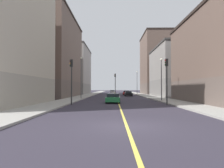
# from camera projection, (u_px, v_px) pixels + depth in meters

# --- Properties ---
(ground_plane) EXTENTS (400.00, 400.00, 0.00)m
(ground_plane) POSITION_uv_depth(u_px,v_px,m) (127.00, 126.00, 11.00)
(ground_plane) COLOR #2F2B37
(ground_plane) RESTS_ON ground
(sidewalk_left) EXTENTS (3.67, 168.00, 0.15)m
(sidewalk_left) POSITION_uv_depth(u_px,v_px,m) (143.00, 95.00, 59.94)
(sidewalk_left) COLOR #9E9B93
(sidewalk_left) RESTS_ON ground
(sidewalk_right) EXTENTS (3.67, 168.00, 0.15)m
(sidewalk_right) POSITION_uv_depth(u_px,v_px,m) (89.00, 95.00, 60.04)
(sidewalk_right) COLOR #9E9B93
(sidewalk_right) RESTS_ON ground
(lane_center_stripe) EXTENTS (0.16, 154.00, 0.01)m
(lane_center_stripe) POSITION_uv_depth(u_px,v_px,m) (116.00, 95.00, 59.99)
(lane_center_stripe) COLOR #E5D14C
(lane_center_stripe) RESTS_ON ground
(building_left_mid) EXTENTS (11.64, 18.68, 12.36)m
(building_left_mid) POSITION_uv_depth(u_px,v_px,m) (179.00, 72.00, 50.31)
(building_left_mid) COLOR slate
(building_left_mid) RESTS_ON ground
(building_left_far) EXTENTS (11.64, 17.59, 21.02)m
(building_left_far) POSITION_uv_depth(u_px,v_px,m) (159.00, 64.00, 71.81)
(building_left_far) COLOR brown
(building_left_far) RESTS_ON ground
(building_right_midblock) EXTENTS (11.64, 23.20, 18.66)m
(building_right_midblock) POSITION_uv_depth(u_px,v_px,m) (50.00, 57.00, 47.31)
(building_right_midblock) COLOR brown
(building_right_midblock) RESTS_ON ground
(building_right_distant) EXTENTS (11.64, 21.80, 16.63)m
(building_right_distant) POSITION_uv_depth(u_px,v_px,m) (72.00, 71.00, 72.81)
(building_right_distant) COLOR gray
(building_right_distant) RESTS_ON ground
(traffic_light_left_near) EXTENTS (0.40, 0.32, 5.64)m
(traffic_light_left_near) POSITION_uv_depth(u_px,v_px,m) (167.00, 75.00, 24.68)
(traffic_light_left_near) COLOR #2D2D2D
(traffic_light_left_near) RESTS_ON ground
(traffic_light_right_near) EXTENTS (0.40, 0.32, 5.55)m
(traffic_light_right_near) POSITION_uv_depth(u_px,v_px,m) (71.00, 75.00, 24.75)
(traffic_light_right_near) COLOR #2D2D2D
(traffic_light_right_near) RESTS_ON ground
(traffic_light_median_far) EXTENTS (0.40, 0.32, 5.84)m
(traffic_light_median_far) POSITION_uv_depth(u_px,v_px,m) (115.00, 82.00, 52.59)
(traffic_light_median_far) COLOR #2D2D2D
(traffic_light_median_far) RESTS_ON ground
(street_lamp_left_near) EXTENTS (0.36, 0.36, 6.57)m
(street_lamp_left_near) POSITION_uv_depth(u_px,v_px,m) (161.00, 75.00, 31.70)
(street_lamp_left_near) COLOR #4C4C51
(street_lamp_left_near) RESTS_ON ground
(street_lamp_right_near) EXTENTS (0.36, 0.36, 7.81)m
(street_lamp_right_near) POSITION_uv_depth(u_px,v_px,m) (81.00, 74.00, 38.39)
(street_lamp_right_near) COLOR #4C4C51
(street_lamp_right_near) RESTS_ON ground
(street_lamp_left_far) EXTENTS (0.36, 0.36, 7.27)m
(street_lamp_left_far) POSITION_uv_depth(u_px,v_px,m) (137.00, 80.00, 64.08)
(street_lamp_left_far) COLOR #4C4C51
(street_lamp_left_far) RESTS_ON ground
(car_green) EXTENTS (2.06, 4.35, 1.30)m
(car_green) POSITION_uv_depth(u_px,v_px,m) (113.00, 98.00, 28.34)
(car_green) COLOR #1E6B38
(car_green) RESTS_ON ground
(car_white) EXTENTS (1.92, 4.36, 1.29)m
(car_white) POSITION_uv_depth(u_px,v_px,m) (112.00, 92.00, 78.74)
(car_white) COLOR white
(car_white) RESTS_ON ground
(car_red) EXTENTS (1.95, 3.94, 1.34)m
(car_red) POSITION_uv_depth(u_px,v_px,m) (126.00, 93.00, 62.20)
(car_red) COLOR red
(car_red) RESTS_ON ground
(car_black) EXTENTS (1.92, 4.63, 1.28)m
(car_black) POSITION_uv_depth(u_px,v_px,m) (128.00, 94.00, 52.52)
(car_black) COLOR black
(car_black) RESTS_ON ground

